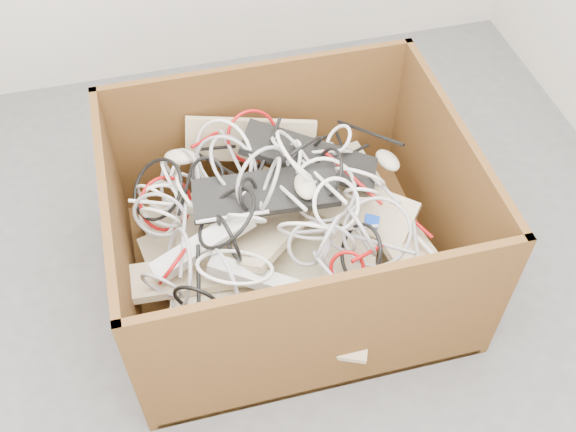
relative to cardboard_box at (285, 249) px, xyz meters
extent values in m
plane|color=#4A4A4C|center=(-0.11, -0.22, -0.16)|extent=(3.00, 3.00, 0.00)
cube|color=#402A10|center=(0.01, 0.00, -0.14)|extent=(1.10, 0.91, 0.03)
cube|color=#402A10|center=(0.01, 0.44, 0.14)|extent=(1.10, 0.02, 0.59)
cube|color=#402A10|center=(0.01, -0.44, 0.14)|extent=(1.10, 0.03, 0.59)
cube|color=#402A10|center=(0.55, 0.00, 0.14)|extent=(0.02, 0.86, 0.59)
cube|color=#402A10|center=(-0.52, 0.00, 0.14)|extent=(0.03, 0.86, 0.59)
cube|color=#C4BA92|center=(0.01, 0.02, -0.07)|extent=(0.96, 0.83, 0.18)
cube|color=#C4BA92|center=(-0.08, -0.05, 0.01)|extent=(0.69, 0.62, 0.19)
cube|color=#CAB28F|center=(-0.25, 0.10, 0.03)|extent=(0.47, 0.22, 0.14)
cube|color=#CAB28F|center=(0.14, 0.10, 0.06)|extent=(0.47, 0.36, 0.12)
cube|color=#CAB28F|center=(0.13, -0.25, 0.06)|extent=(0.32, 0.48, 0.09)
cube|color=#CAB28F|center=(-0.30, -0.10, 0.09)|extent=(0.45, 0.17, 0.09)
cube|color=#CAB28F|center=(0.36, -0.21, 0.11)|extent=(0.19, 0.45, 0.14)
cube|color=#CAB28F|center=(-0.04, 0.35, 0.19)|extent=(0.47, 0.14, 0.21)
cube|color=#CAB28F|center=(-0.04, -0.01, 0.12)|extent=(0.42, 0.42, 0.19)
cube|color=#CAB28F|center=(0.22, 0.04, 0.14)|extent=(0.43, 0.43, 0.11)
cube|color=black|center=(0.12, 0.16, 0.25)|extent=(0.47, 0.33, 0.14)
cube|color=black|center=(-0.06, 0.02, 0.27)|extent=(0.47, 0.21, 0.06)
ellipsoid|color=#BAAF96|center=(-0.25, 0.10, 0.17)|extent=(0.12, 0.09, 0.04)
ellipsoid|color=#BAAF96|center=(0.40, 0.15, 0.18)|extent=(0.09, 0.12, 0.04)
ellipsoid|color=#BAAF96|center=(-0.20, -0.31, 0.16)|extent=(0.12, 0.09, 0.04)
ellipsoid|color=#BAAF96|center=(0.06, -0.01, 0.31)|extent=(0.07, 0.11, 0.04)
ellipsoid|color=#BAAF96|center=(-0.29, 0.28, 0.24)|extent=(0.12, 0.09, 0.04)
cube|color=silver|center=(-0.27, -0.08, 0.20)|extent=(0.34, 0.15, 0.14)
cube|color=silver|center=(-0.15, -0.20, 0.16)|extent=(0.27, 0.18, 0.09)
cube|color=#0B33AE|center=(0.25, -0.12, 0.21)|extent=(0.06, 0.06, 0.03)
torus|color=silver|center=(-0.15, 0.08, 0.23)|extent=(0.18, 0.14, 0.16)
torus|color=black|center=(0.17, -0.23, 0.22)|extent=(0.12, 0.23, 0.21)
torus|color=black|center=(-0.19, -0.07, 0.30)|extent=(0.26, 0.31, 0.20)
torus|color=silver|center=(-0.38, 0.18, 0.16)|extent=(0.19, 0.02, 0.19)
torus|color=silver|center=(-0.33, 0.23, 0.20)|extent=(0.06, 0.14, 0.14)
torus|color=black|center=(0.14, 0.03, 0.30)|extent=(0.13, 0.25, 0.22)
torus|color=#959499|center=(0.07, -0.21, 0.29)|extent=(0.16, 0.16, 0.21)
torus|color=silver|center=(0.24, -0.03, 0.24)|extent=(0.15, 0.08, 0.15)
torus|color=silver|center=(0.23, 0.20, 0.27)|extent=(0.12, 0.16, 0.12)
torus|color=#959499|center=(-0.15, 0.20, 0.24)|extent=(0.27, 0.17, 0.30)
torus|color=silver|center=(0.06, 0.09, 0.34)|extent=(0.15, 0.25, 0.21)
torus|color=silver|center=(-0.31, 0.27, 0.18)|extent=(0.08, 0.12, 0.12)
torus|color=black|center=(-0.38, 0.17, 0.22)|extent=(0.24, 0.28, 0.17)
torus|color=silver|center=(0.08, 0.14, 0.26)|extent=(0.17, 0.28, 0.26)
torus|color=#959499|center=(-0.06, 0.05, 0.30)|extent=(0.25, 0.13, 0.26)
torus|color=silver|center=(-0.26, 0.13, 0.20)|extent=(0.15, 0.23, 0.19)
torus|color=#959499|center=(-0.12, 0.17, 0.26)|extent=(0.23, 0.26, 0.18)
torus|color=silver|center=(-0.14, -0.07, 0.28)|extent=(0.16, 0.12, 0.14)
torus|color=#9F0B0D|center=(-0.38, -0.12, 0.19)|extent=(0.13, 0.15, 0.18)
torus|color=#959499|center=(0.12, -0.18, 0.24)|extent=(0.11, 0.13, 0.17)
torus|color=#959499|center=(-0.39, 0.07, 0.21)|extent=(0.21, 0.10, 0.21)
torus|color=silver|center=(0.13, 0.01, 0.25)|extent=(0.29, 0.19, 0.24)
torus|color=black|center=(-0.22, 0.14, 0.28)|extent=(0.13, 0.11, 0.10)
torus|color=black|center=(0.07, 0.14, 0.28)|extent=(0.21, 0.20, 0.24)
torus|color=black|center=(-0.11, 0.01, 0.30)|extent=(0.10, 0.11, 0.13)
torus|color=black|center=(-0.20, -0.12, 0.26)|extent=(0.05, 0.20, 0.20)
torus|color=#959499|center=(-0.05, -0.01, 0.35)|extent=(0.13, 0.16, 0.18)
torus|color=silver|center=(0.03, -0.15, 0.27)|extent=(0.18, 0.15, 0.18)
torus|color=black|center=(-0.32, -0.26, 0.19)|extent=(0.17, 0.11, 0.19)
torus|color=#959499|center=(-0.42, -0.18, 0.18)|extent=(0.17, 0.12, 0.19)
torus|color=#959499|center=(0.03, -0.18, 0.25)|extent=(0.19, 0.13, 0.16)
torus|color=silver|center=(0.25, 0.03, 0.26)|extent=(0.16, 0.18, 0.19)
torus|color=#959499|center=(0.07, -0.29, 0.22)|extent=(0.12, 0.25, 0.23)
torus|color=silver|center=(0.13, -0.11, 0.32)|extent=(0.22, 0.17, 0.17)
torus|color=silver|center=(-0.20, -0.21, 0.25)|extent=(0.26, 0.22, 0.17)
torus|color=#959499|center=(0.23, -0.19, 0.25)|extent=(0.21, 0.25, 0.20)
torus|color=#9F0B0D|center=(0.12, -0.27, 0.21)|extent=(0.13, 0.09, 0.12)
torus|color=silver|center=(-0.39, 0.15, 0.14)|extent=(0.19, 0.19, 0.19)
torus|color=#959499|center=(-0.31, 0.22, 0.19)|extent=(0.19, 0.31, 0.26)
torus|color=silver|center=(-0.39, 0.19, 0.15)|extent=(0.14, 0.16, 0.20)
torus|color=#9F0B0D|center=(-0.36, 0.15, 0.16)|extent=(0.22, 0.15, 0.21)
torus|color=silver|center=(0.06, 0.14, 0.26)|extent=(0.08, 0.21, 0.20)
torus|color=silver|center=(0.18, 0.28, 0.18)|extent=(0.17, 0.13, 0.13)
torus|color=silver|center=(0.19, 0.21, 0.20)|extent=(0.22, 0.14, 0.20)
torus|color=#9F0B0D|center=(-0.04, 0.30, 0.25)|extent=(0.24, 0.12, 0.23)
torus|color=#959499|center=(0.19, -0.18, 0.24)|extent=(0.08, 0.22, 0.22)
torus|color=#959499|center=(-0.24, -0.23, 0.18)|extent=(0.09, 0.34, 0.35)
torus|color=silver|center=(-0.39, 0.07, 0.19)|extent=(0.18, 0.09, 0.18)
torus|color=#959499|center=(-0.36, -0.15, 0.20)|extent=(0.12, 0.30, 0.29)
torus|color=silver|center=(-0.15, 0.24, 0.25)|extent=(0.23, 0.27, 0.32)
cylinder|color=black|center=(-0.04, 0.18, 0.24)|extent=(0.17, 0.13, 0.06)
cylinder|color=black|center=(0.02, 0.09, 0.29)|extent=(0.15, 0.15, 0.07)
cylinder|color=#959499|center=(-0.12, 0.22, 0.25)|extent=(0.05, 0.26, 0.04)
cylinder|color=#959499|center=(0.08, 0.16, 0.25)|extent=(0.10, 0.09, 0.04)
cylinder|color=black|center=(-0.31, -0.21, 0.20)|extent=(0.05, 0.22, 0.08)
cylinder|color=black|center=(0.25, 0.16, 0.22)|extent=(0.20, 0.12, 0.06)
cylinder|color=#9F0B0D|center=(-0.19, 0.34, 0.24)|extent=(0.11, 0.07, 0.02)
cylinder|color=black|center=(-0.02, 0.17, 0.29)|extent=(0.16, 0.24, 0.10)
cylinder|color=black|center=(0.36, 0.24, 0.23)|extent=(0.16, 0.25, 0.09)
cylinder|color=silver|center=(-0.25, 0.24, 0.18)|extent=(0.03, 0.27, 0.08)
cylinder|color=silver|center=(-0.18, -0.05, 0.28)|extent=(0.22, 0.06, 0.06)
cylinder|color=#9F0B0D|center=(0.18, -0.26, 0.25)|extent=(0.12, 0.06, 0.04)
cylinder|color=silver|center=(-0.36, 0.10, 0.22)|extent=(0.22, 0.07, 0.04)
cylinder|color=#9F0B0D|center=(0.40, -0.10, 0.15)|extent=(0.11, 0.15, 0.07)
cylinder|color=black|center=(-0.17, 0.26, 0.19)|extent=(0.14, 0.22, 0.06)
cylinder|color=black|center=(-0.16, 0.31, 0.22)|extent=(0.13, 0.07, 0.05)
cylinder|color=silver|center=(0.01, -0.04, 0.30)|extent=(0.05, 0.16, 0.06)
cylinder|color=#959499|center=(0.37, -0.20, 0.16)|extent=(0.09, 0.27, 0.03)
cylinder|color=#9F0B0D|center=(0.22, 0.01, 0.28)|extent=(0.14, 0.21, 0.08)
cylinder|color=#959499|center=(-0.33, -0.05, 0.21)|extent=(0.07, 0.25, 0.05)
cylinder|color=black|center=(0.25, 0.19, 0.22)|extent=(0.03, 0.18, 0.02)
cylinder|color=#959499|center=(0.12, -0.14, 0.23)|extent=(0.25, 0.08, 0.06)
cylinder|color=silver|center=(0.40, -0.22, 0.15)|extent=(0.05, 0.15, 0.02)
cylinder|color=black|center=(-0.29, 0.14, 0.23)|extent=(0.09, 0.20, 0.03)
cylinder|color=#959499|center=(0.32, -0.01, 0.23)|extent=(0.07, 0.14, 0.02)
cylinder|color=black|center=(0.14, 0.26, 0.22)|extent=(0.22, 0.10, 0.08)
cylinder|color=#959499|center=(0.23, -0.22, 0.23)|extent=(0.17, 0.17, 0.08)
cylinder|color=silver|center=(0.12, 0.00, 0.30)|extent=(0.08, 0.27, 0.08)
camera|label=1|loc=(-0.33, -1.35, 1.82)|focal=42.27mm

